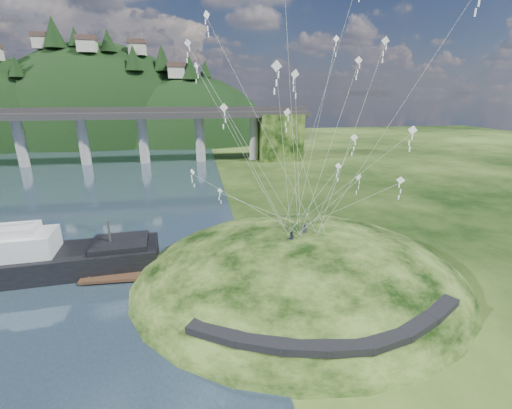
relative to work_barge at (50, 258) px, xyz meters
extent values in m
plane|color=black|center=(18.20, -7.15, -1.88)|extent=(320.00, 320.00, 0.00)
ellipsoid|color=black|center=(26.20, -5.15, -3.38)|extent=(36.00, 32.00, 13.00)
cube|color=black|center=(16.70, -15.15, 0.15)|extent=(4.32, 3.62, 0.71)
cube|color=black|center=(19.70, -16.80, 0.21)|extent=(4.10, 2.97, 0.61)
cube|color=black|center=(22.70, -17.80, 0.20)|extent=(3.85, 2.37, 0.62)
cube|color=black|center=(25.70, -18.25, 0.16)|extent=(3.62, 1.83, 0.66)
cube|color=black|center=(28.70, -18.05, 0.17)|extent=(3.82, 2.27, 0.68)
cube|color=black|center=(31.70, -17.10, 0.26)|extent=(4.11, 2.97, 0.71)
cube|color=black|center=(34.70, -15.55, 0.28)|extent=(4.26, 3.43, 0.66)
cube|color=#2D2B2B|center=(-31.80, 62.85, 11.12)|extent=(160.00, 9.00, 1.60)
cube|color=#2D2B2B|center=(-31.80, 62.85, 12.52)|extent=(160.00, 0.40, 1.20)
cube|color=#2D2B2B|center=(-31.80, 67.15, 12.52)|extent=(160.00, 0.40, 1.20)
cylinder|color=#999591|center=(-29.30, 62.85, 4.62)|extent=(2.60, 2.60, 13.00)
cylinder|color=#999591|center=(-13.80, 62.85, 4.62)|extent=(2.60, 2.60, 13.00)
cylinder|color=#999591|center=(1.70, 62.85, 4.62)|extent=(2.60, 2.60, 13.00)
cylinder|color=#999591|center=(17.20, 62.85, 4.62)|extent=(2.60, 2.60, 13.00)
cylinder|color=#999591|center=(32.70, 62.85, 4.62)|extent=(2.60, 2.60, 13.00)
cube|color=black|center=(40.20, 62.85, 4.62)|extent=(12.00, 11.00, 13.00)
ellipsoid|color=black|center=(-59.80, 112.85, -9.88)|extent=(84.00, 60.00, 80.00)
ellipsoid|color=black|center=(-21.80, 118.85, -7.88)|extent=(96.00, 68.00, 88.00)
ellipsoid|color=black|center=(13.20, 110.85, -11.88)|extent=(76.00, 56.00, 72.00)
cone|color=black|center=(-42.37, 99.02, 25.46)|extent=(5.29, 5.29, 6.96)
cone|color=black|center=(-31.67, 107.48, 37.35)|extent=(8.01, 8.01, 10.54)
cone|color=black|center=(-24.66, 106.91, 36.00)|extent=(4.97, 4.97, 6.54)
cone|color=black|center=(-13.20, 104.89, 34.80)|extent=(5.83, 5.83, 7.67)
cone|color=black|center=(-4.24, 99.93, 28.70)|extent=(6.47, 6.47, 8.51)
cone|color=black|center=(4.98, 106.84, 29.35)|extent=(7.13, 7.13, 9.38)
cone|color=black|center=(15.09, 101.88, 25.99)|extent=(6.56, 6.56, 8.63)
cone|color=black|center=(20.98, 107.48, 25.80)|extent=(4.88, 4.88, 6.42)
cube|color=beige|center=(-36.80, 110.85, 34.11)|extent=(6.00, 5.00, 4.00)
cube|color=brown|center=(-36.80, 110.85, 36.81)|extent=(6.40, 5.40, 1.60)
cube|color=beige|center=(-19.80, 102.85, 32.40)|extent=(6.00, 5.00, 4.00)
cube|color=brown|center=(-19.80, 102.85, 35.10)|extent=(6.40, 5.40, 1.60)
cube|color=beige|center=(-3.80, 108.85, 32.30)|extent=(6.00, 5.00, 4.00)
cube|color=brown|center=(-3.80, 108.85, 35.00)|extent=(6.40, 5.40, 1.60)
cube|color=beige|center=(10.20, 102.85, 24.00)|extent=(6.00, 5.00, 4.00)
cube|color=brown|center=(10.20, 102.85, 26.70)|extent=(6.40, 5.40, 1.60)
cube|color=black|center=(0.38, 0.03, -0.61)|extent=(21.80, 7.38, 2.53)
cube|color=silver|center=(-2.53, -0.18, 1.63)|extent=(7.11, 4.77, 2.73)
cube|color=silver|center=(-2.53, -0.18, 3.28)|extent=(4.10, 3.20, 1.17)
cube|color=black|center=(7.18, 0.52, 0.95)|extent=(6.18, 5.28, 0.58)
cylinder|color=#2D2B2B|center=(6.21, 0.45, 2.21)|extent=(0.23, 0.23, 2.92)
cube|color=#392317|center=(9.72, -2.78, -1.49)|extent=(12.25, 2.33, 0.30)
cylinder|color=#392317|center=(4.50, -2.60, -1.71)|extent=(0.26, 0.26, 0.87)
cylinder|color=#392317|center=(7.11, -2.69, -1.71)|extent=(0.26, 0.26, 0.87)
cylinder|color=#392317|center=(9.72, -2.78, -1.71)|extent=(0.26, 0.26, 0.87)
cylinder|color=#392317|center=(12.33, -2.87, -1.71)|extent=(0.26, 0.26, 0.87)
cylinder|color=#392317|center=(14.94, -2.96, -1.71)|extent=(0.26, 0.26, 0.87)
imported|color=#262932|center=(26.52, -5.08, 4.08)|extent=(0.83, 0.74, 1.92)
imported|color=#262932|center=(24.81, -6.29, 3.87)|extent=(0.81, 0.65, 1.58)
cube|color=white|center=(33.30, -5.11, 21.21)|extent=(0.76, 0.25, 0.75)
cube|color=white|center=(33.30, -5.11, 20.67)|extent=(0.10, 0.03, 0.44)
cube|color=white|center=(33.30, -5.11, 20.13)|extent=(0.10, 0.03, 0.44)
cube|color=white|center=(33.30, -5.11, 19.59)|extent=(0.10, 0.03, 0.44)
cube|color=white|center=(32.43, -4.24, 8.51)|extent=(0.71, 0.31, 0.72)
cube|color=white|center=(32.43, -4.24, 7.98)|extent=(0.09, 0.08, 0.43)
cube|color=white|center=(32.43, -4.24, 7.45)|extent=(0.09, 0.08, 0.43)
cube|color=white|center=(32.43, -4.24, 6.92)|extent=(0.09, 0.08, 0.43)
cube|color=white|center=(35.51, -12.82, 22.62)|extent=(0.12, 0.03, 0.51)
cube|color=white|center=(35.51, -12.82, 22.00)|extent=(0.12, 0.03, 0.51)
cube|color=white|center=(32.83, -10.91, 9.80)|extent=(0.55, 0.48, 0.68)
cube|color=white|center=(32.83, -10.91, 9.31)|extent=(0.09, 0.05, 0.40)
cube|color=white|center=(32.83, -10.91, 8.82)|extent=(0.09, 0.05, 0.40)
cube|color=white|center=(32.83, -10.91, 8.33)|extent=(0.09, 0.05, 0.40)
cube|color=white|center=(34.63, 2.76, 20.29)|extent=(0.71, 0.58, 0.85)
cube|color=white|center=(34.63, 2.76, 19.67)|extent=(0.11, 0.06, 0.50)
cube|color=white|center=(34.63, 2.76, 19.06)|extent=(0.11, 0.06, 0.50)
cube|color=white|center=(34.63, 2.76, 18.44)|extent=(0.11, 0.06, 0.50)
cube|color=white|center=(31.79, -3.74, 12.51)|extent=(0.71, 0.36, 0.76)
cube|color=white|center=(31.79, -3.74, 11.96)|extent=(0.10, 0.04, 0.45)
cube|color=white|center=(31.79, -3.74, 11.42)|extent=(0.10, 0.04, 0.45)
cube|color=white|center=(31.79, -3.74, 10.87)|extent=(0.10, 0.04, 0.45)
cube|color=white|center=(24.06, -6.38, 15.17)|extent=(0.70, 0.24, 0.70)
cube|color=white|center=(24.06, -6.38, 14.65)|extent=(0.09, 0.07, 0.42)
cube|color=white|center=(24.06, -6.38, 14.14)|extent=(0.09, 0.07, 0.42)
cube|color=white|center=(24.06, -6.38, 13.63)|extent=(0.09, 0.07, 0.42)
cube|color=white|center=(18.91, -1.91, 15.43)|extent=(0.84, 0.20, 0.84)
cube|color=white|center=(18.91, -1.91, 14.83)|extent=(0.11, 0.06, 0.49)
cube|color=white|center=(18.91, -1.91, 14.23)|extent=(0.11, 0.06, 0.49)
cube|color=white|center=(18.91, -1.91, 13.64)|extent=(0.11, 0.06, 0.49)
cube|color=white|center=(16.51, 1.46, 19.39)|extent=(0.42, 0.60, 0.68)
cube|color=white|center=(16.51, 1.46, 18.89)|extent=(0.08, 0.07, 0.41)
cube|color=white|center=(16.51, 1.46, 18.40)|extent=(0.08, 0.07, 0.41)
cube|color=white|center=(16.51, 1.46, 17.90)|extent=(0.08, 0.07, 0.41)
cube|color=white|center=(21.89, -11.32, 18.54)|extent=(0.79, 0.25, 0.77)
cube|color=white|center=(21.89, -11.32, 17.99)|extent=(0.10, 0.03, 0.46)
cube|color=white|center=(21.89, -11.32, 17.43)|extent=(0.10, 0.03, 0.46)
cube|color=white|center=(21.89, -11.32, 16.87)|extent=(0.10, 0.03, 0.46)
cube|color=white|center=(17.87, 4.18, 24.55)|extent=(0.63, 0.68, 0.87)
cube|color=white|center=(17.87, 4.18, 23.92)|extent=(0.11, 0.08, 0.51)
cube|color=white|center=(17.87, 4.18, 23.30)|extent=(0.11, 0.08, 0.51)
cube|color=white|center=(17.87, 4.18, 22.67)|extent=(0.11, 0.08, 0.51)
cube|color=white|center=(30.03, -1.68, 21.77)|extent=(0.46, 0.53, 0.65)
cube|color=white|center=(30.03, -1.68, 21.30)|extent=(0.08, 0.06, 0.38)
cube|color=white|center=(30.03, -1.68, 20.83)|extent=(0.08, 0.06, 0.38)
cube|color=white|center=(30.03, -1.68, 20.36)|extent=(0.08, 0.06, 0.38)
cube|color=white|center=(30.18, -4.08, 9.72)|extent=(0.52, 0.50, 0.69)
cube|color=white|center=(30.18, -4.08, 9.24)|extent=(0.08, 0.06, 0.40)
cube|color=white|center=(30.18, -4.08, 8.75)|extent=(0.08, 0.06, 0.40)
cube|color=white|center=(30.18, -4.08, 8.26)|extent=(0.08, 0.06, 0.40)
cube|color=white|center=(15.81, -2.37, 21.00)|extent=(0.64, 0.28, 0.67)
cube|color=white|center=(15.81, -2.37, 20.52)|extent=(0.09, 0.03, 0.39)
cube|color=white|center=(15.81, -2.37, 20.05)|extent=(0.09, 0.03, 0.39)
cube|color=white|center=(15.81, -2.37, 19.57)|extent=(0.09, 0.03, 0.39)
cube|color=white|center=(18.52, 2.32, 5.91)|extent=(0.58, 0.40, 0.65)
cube|color=white|center=(18.52, 2.32, 5.43)|extent=(0.09, 0.04, 0.39)
cube|color=white|center=(18.52, 2.32, 4.95)|extent=(0.09, 0.04, 0.39)
cube|color=white|center=(18.52, 2.32, 4.47)|extent=(0.09, 0.04, 0.39)
cube|color=white|center=(32.37, -12.26, 14.08)|extent=(0.59, 0.42, 0.67)
cube|color=white|center=(32.37, -12.26, 13.58)|extent=(0.09, 0.04, 0.40)
cube|color=white|center=(32.37, -12.26, 13.09)|extent=(0.09, 0.04, 0.40)
cube|color=white|center=(32.37, -12.26, 12.60)|extent=(0.09, 0.04, 0.40)
cube|color=white|center=(23.94, -8.88, 18.15)|extent=(0.73, 0.27, 0.73)
cube|color=white|center=(23.94, -8.88, 17.62)|extent=(0.09, 0.07, 0.44)
cube|color=white|center=(23.94, -8.88, 17.08)|extent=(0.09, 0.07, 0.44)
cube|color=white|center=(23.94, -8.88, 16.55)|extent=(0.09, 0.07, 0.44)
cube|color=white|center=(15.46, 4.01, 7.90)|extent=(0.53, 0.66, 0.78)
cube|color=white|center=(15.46, 4.01, 7.33)|extent=(0.10, 0.07, 0.47)
cube|color=white|center=(15.46, 4.01, 6.76)|extent=(0.10, 0.07, 0.47)
cube|color=white|center=(15.46, 4.01, 6.19)|extent=(0.10, 0.07, 0.47)
camera|label=1|loc=(16.11, -36.29, 16.72)|focal=24.00mm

